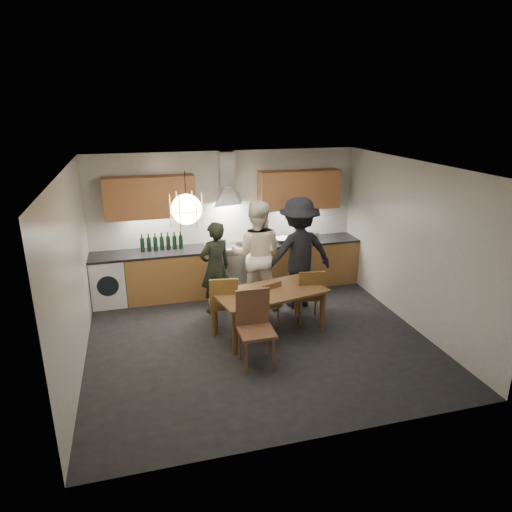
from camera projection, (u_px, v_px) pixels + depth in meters
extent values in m
plane|color=black|center=(258.00, 339.00, 6.94)|extent=(5.00, 5.00, 0.00)
cube|color=white|center=(226.00, 221.00, 8.58)|extent=(5.00, 0.02, 2.60)
cube|color=white|center=(320.00, 330.00, 4.47)|extent=(5.00, 0.02, 2.60)
cube|color=white|center=(72.00, 275.00, 5.90)|extent=(0.02, 4.50, 2.60)
cube|color=white|center=(412.00, 245.00, 7.15)|extent=(0.02, 4.50, 2.60)
cube|color=silver|center=(258.00, 167.00, 6.11)|extent=(5.00, 4.50, 0.02)
cube|color=#BA8347|center=(167.00, 276.00, 8.29)|extent=(1.45, 0.60, 0.86)
cube|color=#BA8347|center=(304.00, 263.00, 8.95)|extent=(2.05, 0.60, 0.86)
cube|color=white|center=(109.00, 281.00, 8.04)|extent=(0.58, 0.58, 0.85)
cube|color=black|center=(149.00, 253.00, 8.07)|extent=(2.05, 0.62, 0.04)
cube|color=black|center=(305.00, 241.00, 8.81)|extent=(2.05, 0.62, 0.04)
cube|color=silver|center=(231.00, 271.00, 8.59)|extent=(0.90, 0.60, 0.80)
cube|color=black|center=(234.00, 277.00, 8.34)|extent=(0.78, 0.02, 0.42)
cube|color=slate|center=(230.00, 249.00, 8.45)|extent=(0.90, 0.60, 0.08)
cube|color=silver|center=(233.00, 250.00, 8.20)|extent=(0.90, 0.08, 0.04)
cube|color=#C47D4B|center=(150.00, 197.00, 7.90)|extent=(1.55, 0.35, 0.72)
cube|color=#C47D4B|center=(299.00, 190.00, 8.58)|extent=(1.55, 0.35, 0.72)
cube|color=silver|center=(227.00, 169.00, 8.14)|extent=(0.26, 0.22, 0.62)
cylinder|color=black|center=(185.00, 190.00, 5.85)|extent=(0.01, 0.01, 0.50)
sphere|color=#FFE0A5|center=(186.00, 209.00, 5.93)|extent=(0.40, 0.40, 0.40)
torus|color=gold|center=(186.00, 209.00, 5.93)|extent=(0.43, 0.43, 0.01)
cube|color=brown|center=(270.00, 292.00, 6.93)|extent=(1.81, 1.17, 0.04)
cylinder|color=brown|center=(234.00, 333.00, 6.42)|extent=(0.07, 0.07, 0.67)
cylinder|color=brown|center=(216.00, 314.00, 7.00)|extent=(0.07, 0.07, 0.67)
cylinder|color=brown|center=(323.00, 312.00, 7.08)|extent=(0.07, 0.07, 0.67)
cylinder|color=brown|center=(299.00, 296.00, 7.66)|extent=(0.07, 0.07, 0.67)
cube|color=brown|center=(223.00, 304.00, 7.05)|extent=(0.48, 0.48, 0.04)
cube|color=brown|center=(224.00, 294.00, 6.78)|extent=(0.43, 0.09, 0.47)
cylinder|color=brown|center=(233.00, 313.00, 7.31)|extent=(0.04, 0.04, 0.44)
cylinder|color=brown|center=(236.00, 322.00, 6.99)|extent=(0.04, 0.04, 0.44)
cylinder|color=brown|center=(212.00, 314.00, 7.26)|extent=(0.04, 0.04, 0.44)
cylinder|color=brown|center=(213.00, 324.00, 6.94)|extent=(0.04, 0.04, 0.44)
cube|color=brown|center=(265.00, 304.00, 7.23)|extent=(0.47, 0.47, 0.03)
cube|color=brown|center=(272.00, 295.00, 7.04)|extent=(0.35, 0.16, 0.39)
cylinder|color=brown|center=(267.00, 310.00, 7.49)|extent=(0.03, 0.03, 0.37)
cylinder|color=brown|center=(278.00, 316.00, 7.27)|extent=(0.03, 0.03, 0.37)
cylinder|color=brown|center=(253.00, 314.00, 7.33)|extent=(0.03, 0.03, 0.37)
cylinder|color=brown|center=(264.00, 321.00, 7.11)|extent=(0.03, 0.03, 0.37)
cube|color=brown|center=(309.00, 295.00, 7.40)|extent=(0.47, 0.47, 0.04)
cube|color=brown|center=(312.00, 286.00, 7.15)|extent=(0.42, 0.10, 0.46)
cylinder|color=brown|center=(316.00, 304.00, 7.66)|extent=(0.04, 0.04, 0.43)
cylinder|color=brown|center=(321.00, 312.00, 7.34)|extent=(0.04, 0.04, 0.43)
cylinder|color=brown|center=(296.00, 305.00, 7.62)|extent=(0.04, 0.04, 0.43)
cylinder|color=brown|center=(300.00, 313.00, 7.30)|extent=(0.04, 0.04, 0.43)
cube|color=brown|center=(256.00, 332.00, 6.10)|extent=(0.47, 0.47, 0.04)
cube|color=brown|center=(253.00, 306.00, 6.21)|extent=(0.47, 0.05, 0.51)
cylinder|color=brown|center=(246.00, 358.00, 5.97)|extent=(0.04, 0.04, 0.48)
cylinder|color=brown|center=(240.00, 344.00, 6.31)|extent=(0.04, 0.04, 0.48)
cylinder|color=brown|center=(274.00, 355.00, 6.06)|extent=(0.04, 0.04, 0.48)
cylinder|color=brown|center=(266.00, 341.00, 6.41)|extent=(0.04, 0.04, 0.48)
imported|color=black|center=(215.00, 268.00, 7.64)|extent=(0.67, 0.55, 1.58)
imported|color=white|center=(256.00, 254.00, 7.83)|extent=(1.11, 0.99, 1.88)
imported|color=black|center=(298.00, 253.00, 7.82)|extent=(1.30, 0.81, 1.93)
imported|color=#AAA9AD|center=(283.00, 240.00, 8.66)|extent=(0.33, 0.33, 0.08)
cylinder|color=#B6B7BA|center=(314.00, 235.00, 8.86)|extent=(0.20, 0.20, 0.12)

